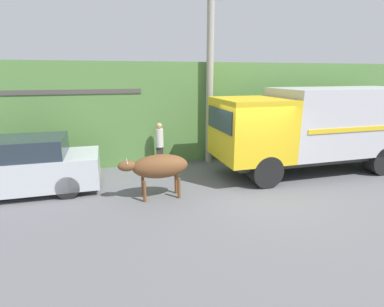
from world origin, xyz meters
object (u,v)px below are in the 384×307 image
Objects in this scene: parked_suv at (18,167)px; pedestrian_on_hill at (160,142)px; brown_cow at (159,167)px; cargo_truck at (318,125)px; utility_pole at (210,71)px.

parked_suv is 2.70× the size of pedestrian_on_hill.
parked_suv reaches higher than brown_cow.
brown_cow is 1.15× the size of pedestrian_on_hill.
parked_suv is 4.63m from pedestrian_on_hill.
pedestrian_on_hill reaches higher than brown_cow.
parked_suv is at bearing 179.42° from cargo_truck.
parked_suv is (-9.66, 0.55, -0.88)m from cargo_truck.
cargo_truck is 1.59× the size of parked_suv.
cargo_truck is 4.29× the size of pedestrian_on_hill.
pedestrian_on_hill is at bearing 161.90° from cargo_truck.
brown_cow is (-5.80, -0.90, -0.76)m from cargo_truck.
parked_suv is at bearing 32.75° from pedestrian_on_hill.
pedestrian_on_hill reaches higher than parked_suv.
utility_pole reaches higher than cargo_truck.
brown_cow is 4.12m from parked_suv.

